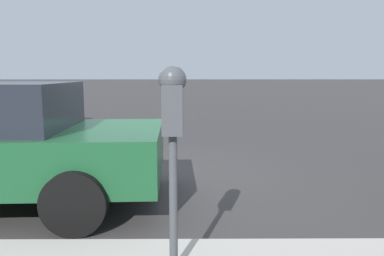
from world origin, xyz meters
The scene contains 2 objects.
ground_plane centered at (0.00, 0.00, 0.00)m, with size 220.00×220.00×0.00m, color #3D3A3A.
parking_meter centered at (-2.73, -0.79, 1.26)m, with size 0.21×0.19×1.47m.
Camera 1 is at (-5.27, -0.90, 1.55)m, focal length 35.00 mm.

